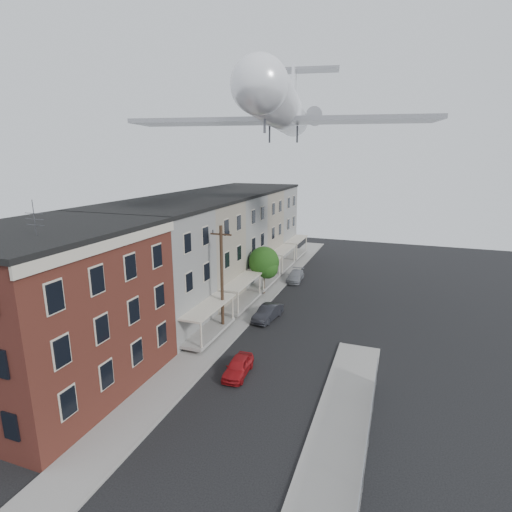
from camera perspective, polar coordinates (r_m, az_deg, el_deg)
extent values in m
cube|color=gray|center=(39.22, -0.93, -7.22)|extent=(3.00, 62.00, 0.12)
cube|color=gray|center=(21.60, 10.75, -27.36)|extent=(3.00, 26.00, 0.12)
cube|color=gray|center=(38.76, 1.09, -7.47)|extent=(0.15, 62.00, 0.14)
cube|color=gray|center=(21.78, 6.54, -26.74)|extent=(0.15, 26.00, 0.14)
cube|color=#3E1713|center=(27.60, -27.24, -7.21)|extent=(10.00, 12.00, 10.00)
cube|color=black|center=(26.33, -28.48, 3.33)|extent=(10.30, 12.30, 0.30)
cube|color=beige|center=(22.90, -19.81, 1.69)|extent=(0.16, 12.20, 0.60)
cylinder|color=#515156|center=(23.39, -29.09, 4.61)|extent=(0.04, 0.04, 2.00)
cube|color=slate|center=(34.32, -15.73, -2.18)|extent=(10.00, 7.00, 10.00)
cube|color=black|center=(33.31, -16.31, 6.36)|extent=(10.25, 7.00, 0.30)
cube|color=gray|center=(32.93, -6.66, -10.69)|extent=(1.80, 6.40, 0.25)
cube|color=beige|center=(32.08, -6.77, -7.12)|extent=(1.90, 6.50, 0.15)
cube|color=gray|center=(40.00, -9.95, 0.41)|extent=(10.00, 7.00, 10.00)
cube|color=black|center=(39.13, -10.27, 7.76)|extent=(10.25, 7.00, 0.30)
cube|color=gray|center=(38.81, -2.03, -6.68)|extent=(1.80, 6.40, 0.25)
cube|color=beige|center=(38.09, -2.06, -3.59)|extent=(1.90, 6.50, 0.15)
cube|color=slate|center=(46.05, -5.65, 2.34)|extent=(10.00, 7.00, 10.00)
cube|color=black|center=(45.29, -5.81, 8.73)|extent=(10.25, 7.00, 0.30)
cube|color=gray|center=(45.02, 1.30, -3.72)|extent=(1.80, 6.40, 0.25)
cube|color=beige|center=(44.40, 1.31, -1.02)|extent=(1.90, 6.50, 0.15)
cube|color=gray|center=(52.33, -2.35, 3.80)|extent=(10.00, 7.00, 10.00)
cube|color=black|center=(51.67, -2.41, 9.43)|extent=(10.25, 7.00, 0.30)
cube|color=gray|center=(51.43, 3.80, -1.48)|extent=(1.80, 6.40, 0.25)
cube|color=beige|center=(50.89, 3.83, 0.90)|extent=(1.90, 6.50, 0.15)
cube|color=slate|center=(58.78, 0.23, 4.94)|extent=(10.00, 7.00, 10.00)
cube|color=black|center=(58.19, 0.24, 9.96)|extent=(10.25, 7.00, 0.30)
cube|color=gray|center=(57.97, 5.73, 0.26)|extent=(1.80, 6.40, 0.25)
cube|color=beige|center=(57.49, 5.78, 2.39)|extent=(1.90, 6.50, 0.15)
cylinder|color=gray|center=(20.17, 15.11, -27.83)|extent=(0.06, 0.06, 1.90)
cylinder|color=gray|center=(22.51, 15.86, -22.83)|extent=(0.06, 0.06, 1.90)
cylinder|color=gray|center=(25.00, 16.43, -18.79)|extent=(0.06, 0.06, 1.90)
cylinder|color=gray|center=(27.58, 16.87, -15.50)|extent=(0.06, 0.06, 1.90)
cube|color=gray|center=(19.59, 15.29, -25.85)|extent=(0.04, 18.00, 0.04)
cube|color=gray|center=(20.17, 15.11, -27.83)|extent=(0.02, 18.00, 1.80)
cylinder|color=black|center=(32.57, -4.89, -3.48)|extent=(0.26, 0.26, 9.00)
cube|color=black|center=(31.64, -5.03, 3.10)|extent=(1.80, 0.12, 0.12)
cylinder|color=black|center=(31.90, -6.18, 3.53)|extent=(0.08, 0.08, 0.25)
cylinder|color=black|center=(31.32, -3.87, 3.38)|extent=(0.08, 0.08, 0.25)
cylinder|color=black|center=(42.35, 1.12, -3.95)|extent=(0.24, 0.24, 2.40)
sphere|color=#193C10|center=(41.68, 1.13, -0.81)|extent=(3.20, 3.20, 3.20)
sphere|color=#193C10|center=(41.40, 1.65, -1.72)|extent=(2.24, 2.24, 2.24)
imported|color=#AA151A|center=(27.75, -2.57, -15.51)|extent=(1.60, 3.55, 1.19)
imported|color=black|center=(36.16, 1.69, -8.10)|extent=(1.91, 4.14, 1.31)
imported|color=gray|center=(47.28, 5.64, -2.87)|extent=(1.90, 4.16, 1.18)
cylinder|color=white|center=(36.94, 3.80, 20.13)|extent=(7.80, 25.37, 3.36)
sphere|color=white|center=(24.57, 0.49, 23.29)|extent=(3.36, 3.36, 3.36)
cone|color=white|center=(49.42, 5.39, 18.54)|extent=(3.86, 3.70, 3.36)
cube|color=#939399|center=(35.29, 3.49, 18.72)|extent=(25.56, 8.83, 0.37)
cylinder|color=#939399|center=(46.08, 1.72, 19.19)|extent=(2.40, 4.43, 1.68)
cylinder|color=#939399|center=(45.65, 8.36, 19.11)|extent=(2.40, 4.43, 1.68)
cube|color=white|center=(49.23, 5.43, 22.00)|extent=(0.97, 3.97, 5.87)
cube|color=#939399|center=(50.71, 5.60, 24.89)|extent=(10.29, 4.46, 0.26)
cylinder|color=#515156|center=(26.40, 1.25, 18.51)|extent=(0.17, 0.17, 1.26)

